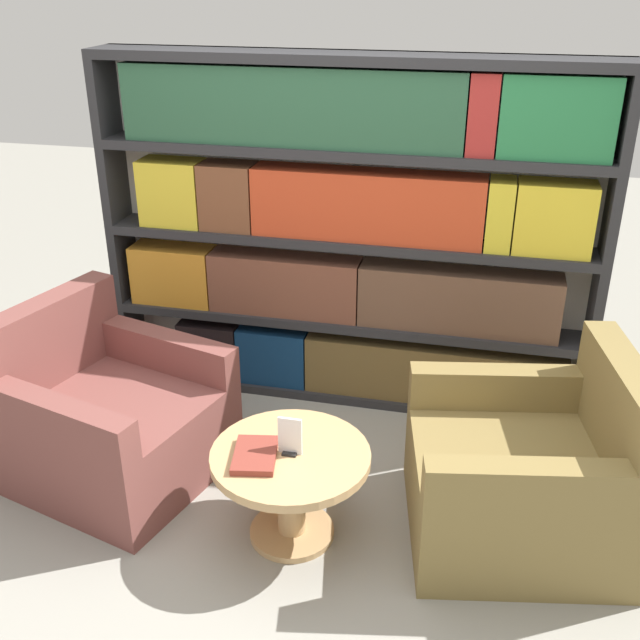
{
  "coord_description": "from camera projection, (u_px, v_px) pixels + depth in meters",
  "views": [
    {
      "loc": [
        0.72,
        -2.28,
        2.29
      ],
      "look_at": [
        0.02,
        0.76,
        0.8
      ],
      "focal_mm": 42.0,
      "sensor_mm": 36.0,
      "label": 1
    }
  ],
  "objects": [
    {
      "name": "armchair_left",
      "position": [
        109.0,
        420.0,
        3.62
      ],
      "size": [
        1.1,
        1.06,
        0.84
      ],
      "rotation": [
        0.0,
        0.0,
        1.3
      ],
      "color": "brown",
      "rests_on": "ground_plane"
    },
    {
      "name": "coffee_table",
      "position": [
        291.0,
        477.0,
        3.19
      ],
      "size": [
        0.68,
        0.68,
        0.44
      ],
      "color": "tan",
      "rests_on": "ground_plane"
    },
    {
      "name": "stray_book",
      "position": [
        255.0,
        455.0,
        3.09
      ],
      "size": [
        0.22,
        0.28,
        0.03
      ],
      "color": "brown",
      "rests_on": "coffee_table"
    },
    {
      "name": "armchair_right",
      "position": [
        527.0,
        477.0,
        3.22
      ],
      "size": [
        1.05,
        1.0,
        0.84
      ],
      "rotation": [
        0.0,
        0.0,
        -1.38
      ],
      "color": "olive",
      "rests_on": "ground_plane"
    },
    {
      "name": "bookshelf",
      "position": [
        351.0,
        237.0,
        4.01
      ],
      "size": [
        2.68,
        0.3,
        1.9
      ],
      "color": "silver",
      "rests_on": "ground_plane"
    },
    {
      "name": "ground_plane",
      "position": [
        275.0,
        566.0,
        3.14
      ],
      "size": [
        14.0,
        14.0,
        0.0
      ],
      "primitive_type": "plane",
      "color": "gray"
    },
    {
      "name": "table_sign",
      "position": [
        290.0,
        438.0,
        3.1
      ],
      "size": [
        0.1,
        0.06,
        0.17
      ],
      "color": "black",
      "rests_on": "coffee_table"
    }
  ]
}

